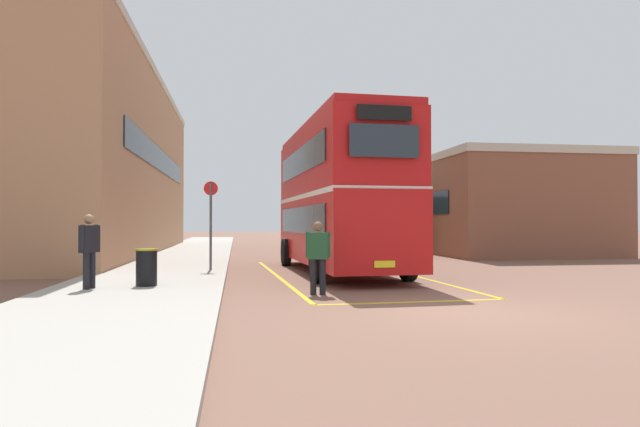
# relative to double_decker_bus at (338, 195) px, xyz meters

# --- Properties ---
(ground_plane) EXTENTS (135.60, 135.60, 0.00)m
(ground_plane) POSITION_rel_double_decker_bus_xyz_m (0.92, 6.26, -2.51)
(ground_plane) COLOR brown
(sidewalk_left) EXTENTS (4.00, 57.60, 0.14)m
(sidewalk_left) POSITION_rel_double_decker_bus_xyz_m (-5.58, 8.66, -2.44)
(sidewalk_left) COLOR #A39E93
(sidewalk_left) RESTS_ON ground
(brick_building_left) EXTENTS (6.17, 25.03, 9.10)m
(brick_building_left) POSITION_rel_double_decker_bus_xyz_m (-10.20, 11.61, 2.04)
(brick_building_left) COLOR #AD7A56
(brick_building_left) RESTS_ON ground
(depot_building_right) EXTENTS (8.11, 17.23, 5.02)m
(depot_building_right) POSITION_rel_double_decker_bus_xyz_m (10.42, 12.92, 0.00)
(depot_building_right) COLOR brown
(depot_building_right) RESTS_ON ground
(double_decker_bus) EXTENTS (3.20, 9.82, 4.75)m
(double_decker_bus) POSITION_rel_double_decker_bus_xyz_m (0.00, 0.00, 0.00)
(double_decker_bus) COLOR black
(double_decker_bus) RESTS_ON ground
(single_deck_bus) EXTENTS (3.10, 8.49, 3.02)m
(single_deck_bus) POSITION_rel_double_decker_bus_xyz_m (4.53, 13.93, -0.87)
(single_deck_bus) COLOR black
(single_deck_bus) RESTS_ON ground
(pedestrian_boarding) EXTENTS (0.55, 0.31, 1.65)m
(pedestrian_boarding) POSITION_rel_double_decker_bus_xyz_m (-1.46, -5.36, -1.56)
(pedestrian_boarding) COLOR black
(pedestrian_boarding) RESTS_ON ground
(pedestrian_waiting_near) EXTENTS (0.38, 0.53, 1.68)m
(pedestrian_waiting_near) POSITION_rel_double_decker_bus_xyz_m (-6.56, -4.63, -1.40)
(pedestrian_waiting_near) COLOR black
(pedestrian_waiting_near) RESTS_ON sidewalk_left
(litter_bin) EXTENTS (0.51, 0.51, 0.87)m
(litter_bin) POSITION_rel_double_decker_bus_xyz_m (-5.38, -4.22, -1.93)
(litter_bin) COLOR black
(litter_bin) RESTS_ON sidewalk_left
(bus_stop_sign) EXTENTS (0.44, 0.08, 2.78)m
(bus_stop_sign) POSITION_rel_double_decker_bus_xyz_m (-4.08, -0.02, -0.70)
(bus_stop_sign) COLOR #4C4C51
(bus_stop_sign) RESTS_ON sidewalk_left
(bay_marking_yellow) EXTENTS (4.80, 11.91, 0.01)m
(bay_marking_yellow) POSITION_rel_double_decker_bus_xyz_m (0.04, -1.86, -2.51)
(bay_marking_yellow) COLOR gold
(bay_marking_yellow) RESTS_ON ground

